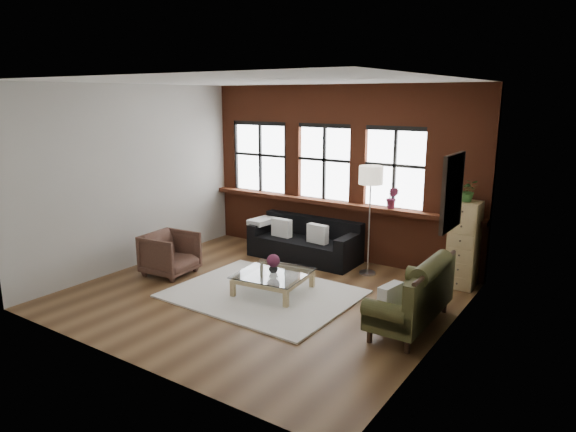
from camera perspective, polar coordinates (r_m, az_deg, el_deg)
The scene contains 26 objects.
floor at distance 8.01m, azimuth -3.02°, elevation -8.76°, with size 5.50×5.50×0.00m, color #4E321C.
ceiling at distance 7.44m, azimuth -3.32°, elevation 14.76°, with size 5.50×5.50×0.00m, color white.
wall_back at distance 9.65m, azimuth 5.82°, elevation 4.82°, with size 5.50×5.50×0.00m, color #AFADA3.
wall_front at distance 5.81m, azimuth -18.13°, elevation -1.35°, with size 5.50×5.50×0.00m, color #AFADA3.
wall_left at distance 9.46m, azimuth -16.65°, elevation 4.16°, with size 5.00×5.00×0.00m, color #AFADA3.
wall_right at distance 6.34m, azimuth 17.14°, elevation -0.11°, with size 5.00×5.00×0.00m, color #AFADA3.
brick_backwall at distance 9.60m, azimuth 5.65°, elevation 4.78°, with size 5.50×0.12×3.20m, color maroon, non-canonical shape.
sill_ledge at distance 9.62m, azimuth 5.32°, elevation 1.41°, with size 5.50×0.30×0.08m, color maroon.
window_left at distance 10.55m, azimuth -3.00°, elevation 6.40°, with size 1.38×0.10×1.50m, color black, non-canonical shape.
window_mid at distance 9.73m, azimuth 4.13°, elevation 5.81°, with size 1.38×0.10×1.50m, color black, non-canonical shape.
window_right at distance 9.12m, azimuth 11.81°, elevation 5.08°, with size 1.38×0.10×1.50m, color black, non-canonical shape.
wall_poster at distance 6.58m, azimuth 17.81°, elevation 2.54°, with size 0.05×0.74×0.94m, color black, non-canonical shape.
shag_rug at distance 8.02m, azimuth -2.79°, elevation -8.62°, with size 2.71×2.13×0.03m, color beige.
dark_sofa at distance 9.59m, azimuth 1.82°, elevation -2.65°, with size 2.08×0.84×0.75m, color black, non-canonical shape.
pillow_a at distance 9.70m, azimuth -0.71°, elevation -1.31°, with size 0.40×0.14×0.34m, color silver.
pillow_b at distance 9.29m, azimuth 3.32°, elevation -1.98°, with size 0.40×0.14×0.34m, color silver.
vintage_settee at distance 7.01m, azimuth 13.49°, elevation -8.50°, with size 0.74×1.67×0.89m, color #373719, non-canonical shape.
pillow_settee at distance 6.55m, azimuth 11.28°, elevation -8.89°, with size 0.14×0.38×0.34m, color silver.
armchair at distance 9.01m, azimuth -12.96°, elevation -4.12°, with size 0.78×0.80×0.73m, color #442B22.
coffee_table at distance 8.03m, azimuth -1.63°, elevation -7.45°, with size 1.03×1.03×0.35m, color tan, non-canonical shape.
vase at distance 7.95m, azimuth -1.64°, elevation -5.78°, with size 0.14×0.14×0.15m, color #B2B2B2.
flowers at distance 7.91m, azimuth -1.65°, elevation -4.99°, with size 0.20×0.20×0.20m, color #5D2039.
drawer_chest at distance 8.60m, azimuth 18.94°, elevation -3.03°, with size 0.43×0.43×1.39m, color tan.
potted_plant_top at distance 8.41m, azimuth 19.38°, elevation 2.69°, with size 0.32×0.27×0.35m, color #2D5923.
floor_lamp at distance 8.74m, azimuth 9.04°, elevation -0.09°, with size 0.40×0.40×2.02m, color #A5A5A8, non-canonical shape.
sill_plant at distance 9.07m, azimuth 11.52°, elevation 1.99°, with size 0.21×0.17×0.38m, color #5D2039.
Camera 1 is at (4.48, -5.93, 2.99)m, focal length 32.00 mm.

